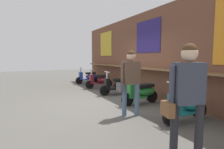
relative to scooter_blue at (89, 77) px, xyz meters
The scene contains 9 objects.
ground_plane 4.50m from the scooter_blue, 13.95° to the right, with size 33.28×33.28×0.00m, color #56544F.
market_stall_facade 4.64m from the scooter_blue, 12.10° to the left, with size 11.88×0.61×3.29m.
scooter_blue is the anchor object (origin of this frame).
scooter_maroon 1.75m from the scooter_blue, ahead, with size 0.46×1.40×0.97m.
scooter_black 3.53m from the scooter_blue, ahead, with size 0.49×1.40×0.97m.
scooter_green 5.19m from the scooter_blue, ahead, with size 0.46×1.40×0.97m.
scooter_teal 7.01m from the scooter_blue, ahead, with size 0.46×1.40×0.97m.
shopper_with_handbag 8.25m from the scooter_blue, ahead, with size 0.38×0.68×1.73m.
shopper_browsing 6.16m from the scooter_blue, ahead, with size 0.26×0.67×1.70m.
Camera 1 is at (5.50, -2.44, 1.53)m, focal length 28.42 mm.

